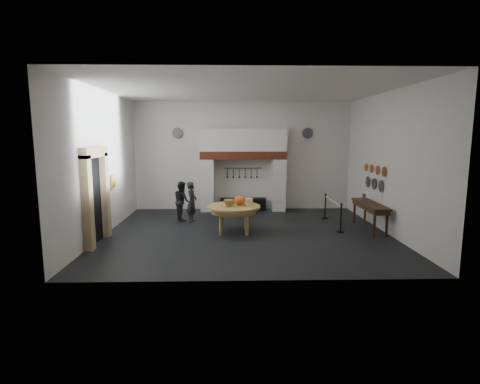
{
  "coord_description": "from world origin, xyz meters",
  "views": [
    {
      "loc": [
        -0.52,
        -11.72,
        3.13
      ],
      "look_at": [
        -0.22,
        -0.08,
        1.35
      ],
      "focal_mm": 28.0,
      "sensor_mm": 36.0,
      "label": 1
    }
  ],
  "objects_px": {
    "visitor_near": "(192,202)",
    "barrier_post_near": "(341,219)",
    "side_table": "(370,204)",
    "barrier_post_far": "(325,207)",
    "visitor_far": "(182,201)",
    "iron_range": "(243,204)",
    "work_table": "(234,207)"
  },
  "relations": [
    {
      "from": "visitor_far",
      "to": "iron_range",
      "type": "bearing_deg",
      "value": -75.19
    },
    {
      "from": "work_table",
      "to": "visitor_near",
      "type": "height_order",
      "value": "visitor_near"
    },
    {
      "from": "work_table",
      "to": "visitor_near",
      "type": "bearing_deg",
      "value": 136.03
    },
    {
      "from": "barrier_post_near",
      "to": "barrier_post_far",
      "type": "distance_m",
      "value": 2.0
    },
    {
      "from": "visitor_near",
      "to": "barrier_post_far",
      "type": "xyz_separation_m",
      "value": [
        4.96,
        0.46,
        -0.28
      ]
    },
    {
      "from": "side_table",
      "to": "work_table",
      "type": "bearing_deg",
      "value": -177.37
    },
    {
      "from": "work_table",
      "to": "visitor_far",
      "type": "height_order",
      "value": "visitor_far"
    },
    {
      "from": "visitor_far",
      "to": "side_table",
      "type": "distance_m",
      "value": 6.62
    },
    {
      "from": "side_table",
      "to": "barrier_post_far",
      "type": "height_order",
      "value": "same"
    },
    {
      "from": "visitor_far",
      "to": "barrier_post_near",
      "type": "xyz_separation_m",
      "value": [
        5.36,
        -1.94,
        -0.27
      ]
    },
    {
      "from": "work_table",
      "to": "visitor_far",
      "type": "relative_size",
      "value": 1.2
    },
    {
      "from": "side_table",
      "to": "barrier_post_far",
      "type": "distance_m",
      "value": 2.03
    },
    {
      "from": "visitor_near",
      "to": "side_table",
      "type": "height_order",
      "value": "visitor_near"
    },
    {
      "from": "work_table",
      "to": "side_table",
      "type": "height_order",
      "value": "side_table"
    },
    {
      "from": "side_table",
      "to": "visitor_far",
      "type": "bearing_deg",
      "value": 165.73
    },
    {
      "from": "barrier_post_near",
      "to": "visitor_near",
      "type": "bearing_deg",
      "value": 162.71
    },
    {
      "from": "iron_range",
      "to": "barrier_post_near",
      "type": "xyz_separation_m",
      "value": [
        3.05,
        -3.71,
        0.2
      ]
    },
    {
      "from": "visitor_near",
      "to": "side_table",
      "type": "bearing_deg",
      "value": -92.14
    },
    {
      "from": "iron_range",
      "to": "visitor_near",
      "type": "height_order",
      "value": "visitor_near"
    },
    {
      "from": "iron_range",
      "to": "side_table",
      "type": "relative_size",
      "value": 0.86
    },
    {
      "from": "side_table",
      "to": "iron_range",
      "type": "bearing_deg",
      "value": 140.37
    },
    {
      "from": "work_table",
      "to": "visitor_near",
      "type": "xyz_separation_m",
      "value": [
        -1.49,
        1.44,
        -0.11
      ]
    },
    {
      "from": "visitor_near",
      "to": "barrier_post_far",
      "type": "height_order",
      "value": "visitor_near"
    },
    {
      "from": "iron_range",
      "to": "visitor_near",
      "type": "relative_size",
      "value": 1.29
    },
    {
      "from": "visitor_far",
      "to": "barrier_post_far",
      "type": "relative_size",
      "value": 1.6
    },
    {
      "from": "iron_range",
      "to": "barrier_post_far",
      "type": "height_order",
      "value": "barrier_post_far"
    },
    {
      "from": "visitor_near",
      "to": "barrier_post_near",
      "type": "height_order",
      "value": "visitor_near"
    },
    {
      "from": "work_table",
      "to": "barrier_post_far",
      "type": "xyz_separation_m",
      "value": [
        3.47,
        1.89,
        -0.39
      ]
    },
    {
      "from": "visitor_near",
      "to": "barrier_post_near",
      "type": "distance_m",
      "value": 5.2
    },
    {
      "from": "barrier_post_near",
      "to": "barrier_post_far",
      "type": "height_order",
      "value": "same"
    },
    {
      "from": "barrier_post_far",
      "to": "visitor_near",
      "type": "bearing_deg",
      "value": -174.75
    },
    {
      "from": "side_table",
      "to": "barrier_post_far",
      "type": "bearing_deg",
      "value": 122.0
    }
  ]
}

